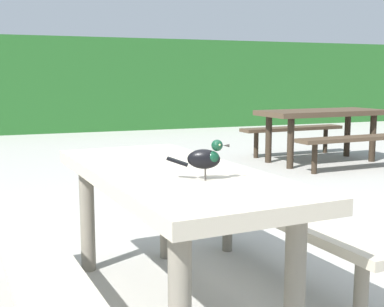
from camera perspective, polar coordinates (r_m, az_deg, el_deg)
ground_plane at (r=3.03m, az=-1.89°, el=-14.88°), size 60.00×60.00×0.00m
hedge_wall at (r=12.41m, az=-16.71°, el=7.33°), size 28.00×2.23×2.05m
picnic_table_foreground at (r=2.66m, az=-2.35°, el=-5.60°), size 1.82×1.86×0.74m
bird_grackle at (r=2.32m, az=1.57°, el=-0.45°), size 0.27×0.15×0.18m
picnic_table_mid_left at (r=7.49m, az=14.16°, el=3.28°), size 1.84×1.78×0.74m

